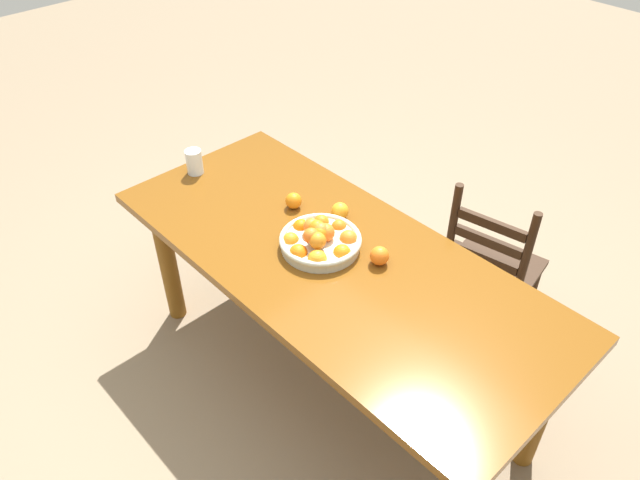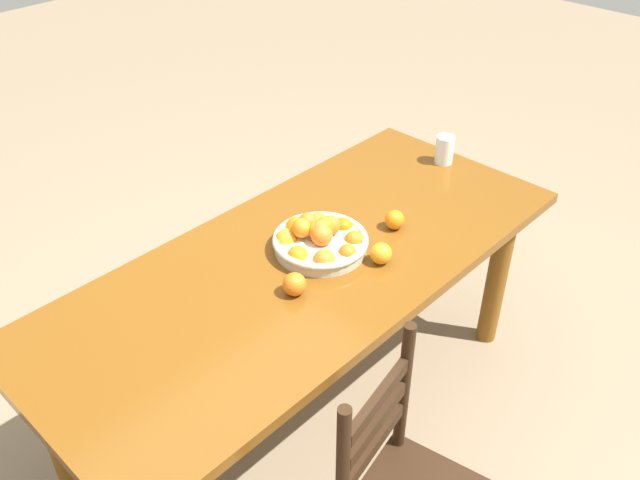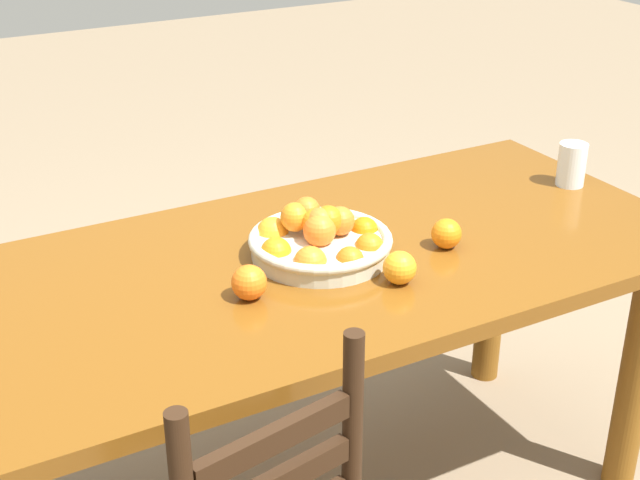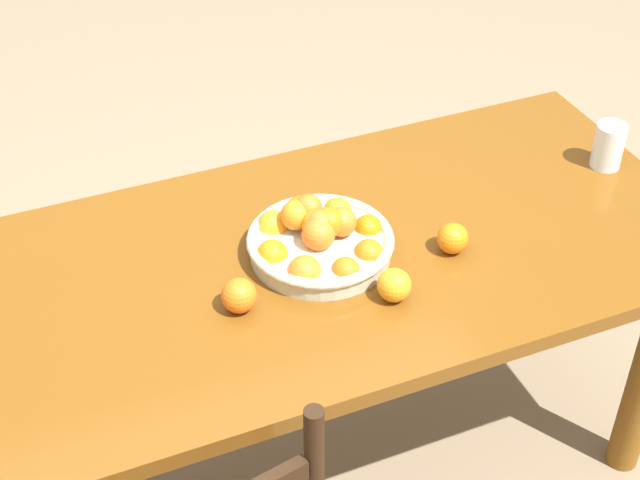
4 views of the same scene
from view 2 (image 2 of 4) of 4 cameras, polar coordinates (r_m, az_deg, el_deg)
ground_plane at (r=2.80m, az=-1.02°, el=-14.09°), size 12.00×12.00×0.00m
dining_table at (r=2.34m, az=-1.18°, el=-3.81°), size 1.96×0.84×0.76m
fruit_bowl at (r=2.29m, az=-0.09°, el=0.05°), size 0.33×0.33×0.13m
orange_loose_0 at (r=2.42m, az=6.37°, el=1.73°), size 0.07×0.07×0.07m
orange_loose_1 at (r=2.11m, az=-2.19°, el=-3.78°), size 0.08×0.08×0.08m
orange_loose_2 at (r=2.24m, az=5.21°, el=-1.15°), size 0.07×0.07×0.07m
drinking_glass at (r=2.86m, az=10.56°, el=7.57°), size 0.08×0.08×0.12m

